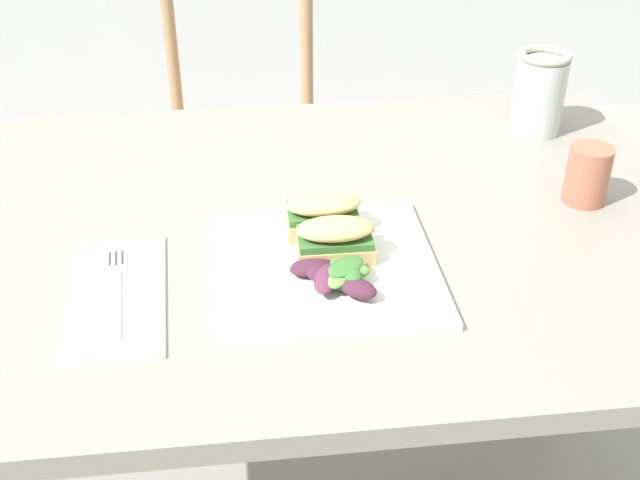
% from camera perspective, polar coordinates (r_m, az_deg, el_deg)
% --- Properties ---
extents(dining_table, '(1.24, 0.82, 0.74)m').
position_cam_1_polar(dining_table, '(1.20, -3.26, -3.96)').
color(dining_table, gray).
rests_on(dining_table, ground).
extents(chair_wooden_far, '(0.41, 0.41, 0.87)m').
position_cam_1_polar(chair_wooden_far, '(2.02, -5.40, 6.79)').
color(chair_wooden_far, tan).
rests_on(chair_wooden_far, ground).
extents(plate_lunch, '(0.29, 0.29, 0.01)m').
position_cam_1_polar(plate_lunch, '(1.02, 0.26, -1.91)').
color(plate_lunch, white).
rests_on(plate_lunch, dining_table).
extents(sandwich_half_front, '(0.10, 0.06, 0.06)m').
position_cam_1_polar(sandwich_half_front, '(1.01, 1.09, 0.09)').
color(sandwich_half_front, '#DBB270').
rests_on(sandwich_half_front, plate_lunch).
extents(sandwich_half_back, '(0.10, 0.06, 0.06)m').
position_cam_1_polar(sandwich_half_back, '(1.07, 0.22, 1.90)').
color(sandwich_half_back, '#DBB270').
rests_on(sandwich_half_back, plate_lunch).
extents(salad_mixed_greens, '(0.12, 0.13, 0.03)m').
position_cam_1_polar(salad_mixed_greens, '(0.97, 1.33, -2.36)').
color(salad_mixed_greens, '#3D7033').
rests_on(salad_mixed_greens, plate_lunch).
extents(napkin_folded, '(0.13, 0.26, 0.00)m').
position_cam_1_polar(napkin_folded, '(1.00, -14.39, -3.90)').
color(napkin_folded, silver).
rests_on(napkin_folded, dining_table).
extents(fork_on_napkin, '(0.04, 0.19, 0.00)m').
position_cam_1_polar(fork_on_napkin, '(1.02, -14.41, -3.17)').
color(fork_on_napkin, silver).
rests_on(fork_on_napkin, napkin_folded).
extents(mason_jar_iced_tea, '(0.09, 0.09, 0.14)m').
position_cam_1_polar(mason_jar_iced_tea, '(1.42, 15.41, 9.88)').
color(mason_jar_iced_tea, gold).
rests_on(mason_jar_iced_tea, dining_table).
extents(cup_extra_side, '(0.06, 0.06, 0.09)m').
position_cam_1_polar(cup_extra_side, '(1.22, 18.61, 4.45)').
color(cup_extra_side, '#B2664C').
rests_on(cup_extra_side, dining_table).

